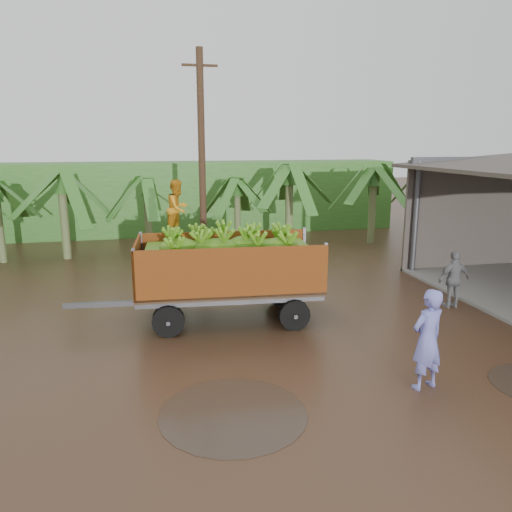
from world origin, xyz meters
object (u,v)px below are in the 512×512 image
Objects in this scene: banana_trailer at (227,267)px; utility_pole at (202,163)px; man_blue at (427,339)px; man_grey at (454,279)px.

banana_trailer is 0.86× the size of utility_pole.
man_blue is 1.20× the size of man_grey.
man_blue is 0.26× the size of utility_pole.
man_grey is at bearing -40.75° from utility_pole.
banana_trailer is 4.01× the size of man_grey.
banana_trailer reaches higher than man_grey.
banana_trailer is 6.47m from man_grey.
banana_trailer is 3.34× the size of man_blue.
man_blue is at bearing -52.01° from banana_trailer.
man_grey is 0.22× the size of utility_pole.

